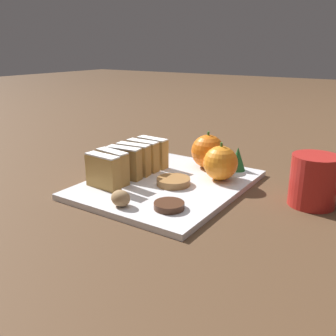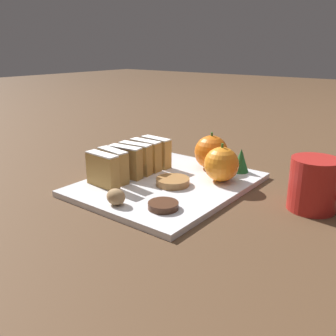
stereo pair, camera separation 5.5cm
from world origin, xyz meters
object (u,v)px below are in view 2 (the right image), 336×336
orange_far (211,152)px  walnut (117,197)px  orange_near (221,164)px  chocolate_cookie (163,205)px  coffee_mug (314,185)px

orange_far → walnut: size_ratio=2.33×
orange_near → orange_far: orange_far is taller
walnut → orange_near: bearing=69.7°
orange_near → orange_far: 0.09m
walnut → chocolate_cookie: size_ratio=0.68×
coffee_mug → orange_far: bearing=166.2°
orange_near → chocolate_cookie: (-0.01, -0.19, -0.03)m
orange_far → coffee_mug: orange_far is taller
walnut → coffee_mug: (0.27, 0.22, 0.02)m
chocolate_cookie → orange_near: bearing=87.7°
orange_near → walnut: orange_near is taller
orange_far → coffee_mug: (0.25, -0.06, -0.00)m
orange_near → walnut: (-0.08, -0.22, -0.02)m
orange_near → coffee_mug: 0.19m
chocolate_cookie → walnut: bearing=-153.1°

